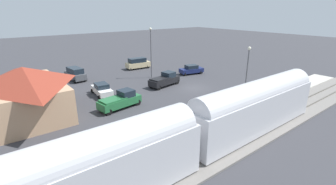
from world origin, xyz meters
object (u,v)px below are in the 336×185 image
(station_building, at_px, (27,91))
(light_pole_near_platform, at_px, (248,65))
(pedestrian_on_platform, at_px, (264,95))
(sedan_navy, at_px, (191,69))
(suv_charcoal, at_px, (75,74))
(sedan_white, at_px, (102,89))
(pickup_black, at_px, (165,80))
(pickup_green, at_px, (120,100))
(suv_tan, at_px, (138,63))
(light_pole_lot_center, at_px, (151,47))

(station_building, height_order, light_pole_near_platform, light_pole_near_platform)
(pedestrian_on_platform, distance_m, light_pole_near_platform, 4.65)
(sedan_navy, xyz_separation_m, suv_charcoal, (9.27, 18.72, 0.27))
(pedestrian_on_platform, xyz_separation_m, sedan_navy, (17.13, -3.35, -0.40))
(sedan_white, height_order, light_pole_near_platform, light_pole_near_platform)
(pedestrian_on_platform, relative_size, sedan_navy, 0.36)
(pickup_black, distance_m, pickup_green, 10.73)
(sedan_white, xyz_separation_m, pickup_green, (-5.92, 0.16, 0.15))
(suv_tan, height_order, pickup_green, suv_tan)
(pedestrian_on_platform, xyz_separation_m, light_pole_lot_center, (19.60, 4.12, 4.14))
(pickup_black, distance_m, light_pole_lot_center, 7.02)
(sedan_navy, height_order, suv_charcoal, suv_charcoal)
(sedan_white, bearing_deg, light_pole_near_platform, -129.32)
(pedestrian_on_platform, distance_m, pickup_green, 18.32)
(station_building, distance_m, pedestrian_on_platform, 28.50)
(station_building, relative_size, sedan_white, 2.62)
(station_building, relative_size, pedestrian_on_platform, 7.14)
(suv_charcoal, relative_size, light_pole_lot_center, 0.58)
(pedestrian_on_platform, bearing_deg, pickup_green, 56.00)
(pickup_green, bearing_deg, light_pole_lot_center, -49.77)
(suv_tan, distance_m, light_pole_near_platform, 24.28)
(suv_tan, bearing_deg, light_pole_lot_center, 166.65)
(station_building, xyz_separation_m, pickup_green, (-4.29, -9.27, -1.96))
(sedan_white, distance_m, pickup_green, 5.93)
(suv_tan, relative_size, light_pole_near_platform, 0.72)
(pickup_green, bearing_deg, station_building, 65.15)
(station_building, relative_size, light_pole_lot_center, 1.39)
(pedestrian_on_platform, height_order, pickup_green, pickup_green)
(station_building, distance_m, light_pole_near_platform, 27.52)
(pickup_black, relative_size, suv_tan, 1.12)
(pedestrian_on_platform, bearing_deg, suv_charcoal, 30.21)
(pedestrian_on_platform, relative_size, pickup_black, 0.30)
(light_pole_lot_center, bearing_deg, pickup_green, 130.23)
(pickup_green, bearing_deg, sedan_navy, -69.59)
(sedan_navy, bearing_deg, pickup_black, 108.71)
(pedestrian_on_platform, xyz_separation_m, pickup_green, (10.24, 15.18, -0.25))
(pedestrian_on_platform, relative_size, suv_charcoal, 0.34)
(pedestrian_on_platform, height_order, sedan_navy, pedestrian_on_platform)
(pedestrian_on_platform, relative_size, light_pole_near_platform, 0.25)
(sedan_navy, relative_size, sedan_white, 1.03)
(sedan_navy, xyz_separation_m, light_pole_lot_center, (2.47, 7.47, 4.54))
(sedan_white, relative_size, suv_charcoal, 0.92)
(sedan_navy, xyz_separation_m, suv_tan, (10.07, 5.66, 0.27))
(sedan_white, xyz_separation_m, light_pole_lot_center, (3.44, -10.90, 4.54))
(pedestrian_on_platform, relative_size, suv_tan, 0.34)
(sedan_navy, bearing_deg, station_building, 95.35)
(suv_tan, height_order, light_pole_near_platform, light_pole_near_platform)
(station_building, distance_m, sedan_white, 9.80)
(pedestrian_on_platform, bearing_deg, light_pole_near_platform, -10.88)
(station_building, bearing_deg, sedan_navy, -84.65)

